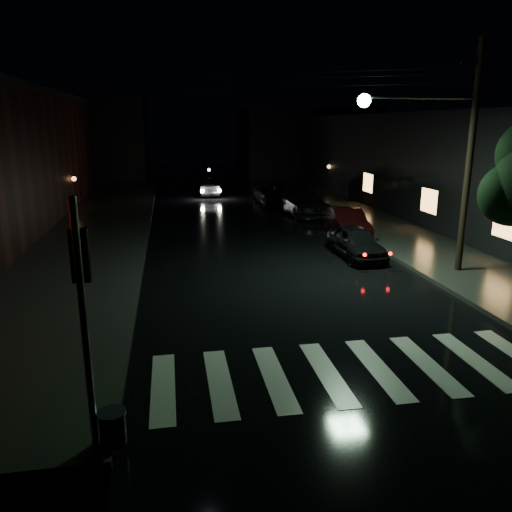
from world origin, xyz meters
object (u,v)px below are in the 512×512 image
parked_car_b (347,223)px  parked_car_c (302,202)px  parked_car_d (276,195)px  oncoming_car (209,187)px  parked_car_a (356,242)px

parked_car_b → parked_car_c: parked_car_c is taller
parked_car_c → parked_car_d: parked_car_c is taller
parked_car_b → oncoming_car: size_ratio=1.01×
parked_car_a → parked_car_b: bearing=74.7°
parked_car_a → parked_car_c: size_ratio=0.72×
parked_car_a → parked_car_c: (0.44, 10.29, 0.12)m
parked_car_b → parked_car_d: (-1.34, 10.28, 0.02)m
parked_car_a → oncoming_car: size_ratio=0.93×
parked_car_b → oncoming_car: (-5.42, 15.80, -0.01)m
parked_car_a → parked_car_d: (-0.38, 14.03, 0.05)m
oncoming_car → parked_car_d: bearing=128.5°
parked_car_a → parked_car_d: size_ratio=0.75×
parked_car_b → parked_car_d: size_ratio=0.82×
oncoming_car → parked_car_b: bearing=111.0°
parked_car_a → parked_car_b: (0.97, 3.75, 0.04)m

